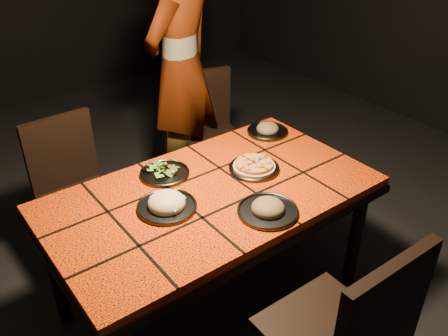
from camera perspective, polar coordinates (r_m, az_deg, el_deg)
room_shell at (r=2.00m, az=-1.81°, el=15.30°), size 6.04×7.04×3.08m
dining_table at (r=2.37m, az=-1.48°, el=-4.36°), size 1.62×0.92×0.75m
chair_near at (r=1.96m, az=14.85°, el=-18.58°), size 0.47×0.47×1.02m
chair_far_left at (r=2.94m, az=-17.78°, el=-1.68°), size 0.42×0.42×0.91m
chair_far_right at (r=3.50m, az=-1.88°, el=5.28°), size 0.51×0.51×0.90m
diner at (r=3.37m, az=-5.18°, el=11.78°), size 0.80×0.68×1.86m
plate_pizza at (r=2.49m, az=3.64°, el=0.15°), size 0.27×0.27×0.04m
plate_pasta at (r=2.21m, az=-6.91°, el=-4.32°), size 0.28×0.28×0.09m
plate_salad at (r=2.45m, az=-7.18°, el=-0.32°), size 0.26×0.26×0.07m
plate_mushroom_a at (r=2.17m, az=5.30°, el=-4.85°), size 0.28×0.28×0.09m
plate_mushroom_b at (r=2.86m, az=5.27°, el=4.65°), size 0.25×0.25×0.08m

